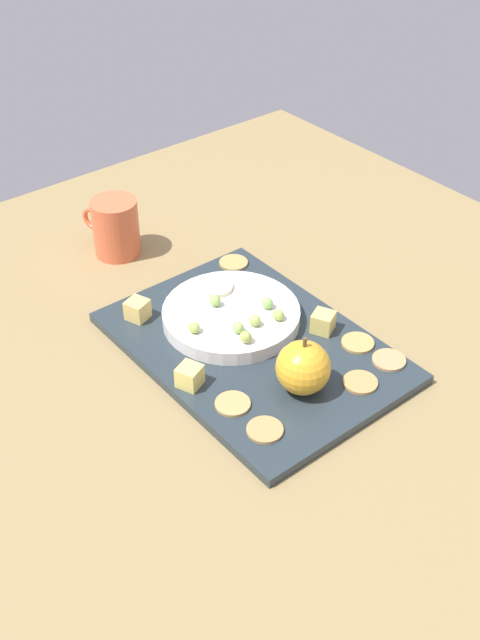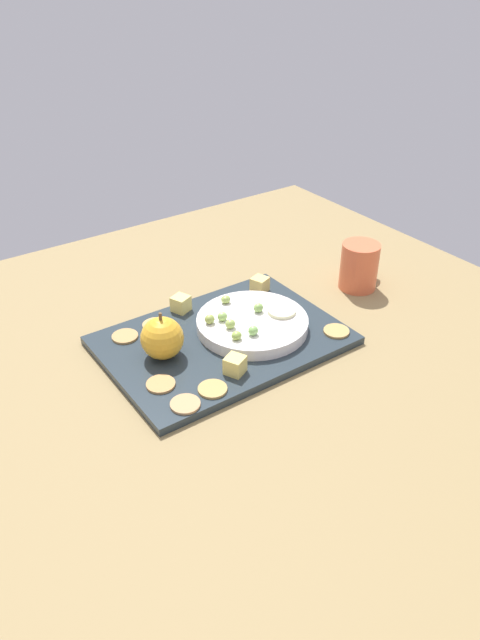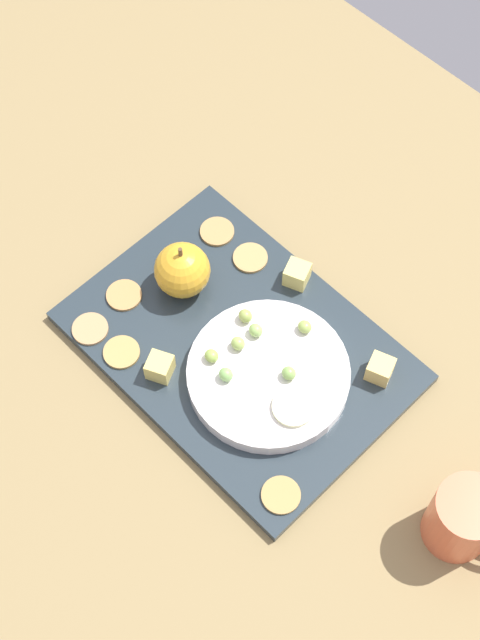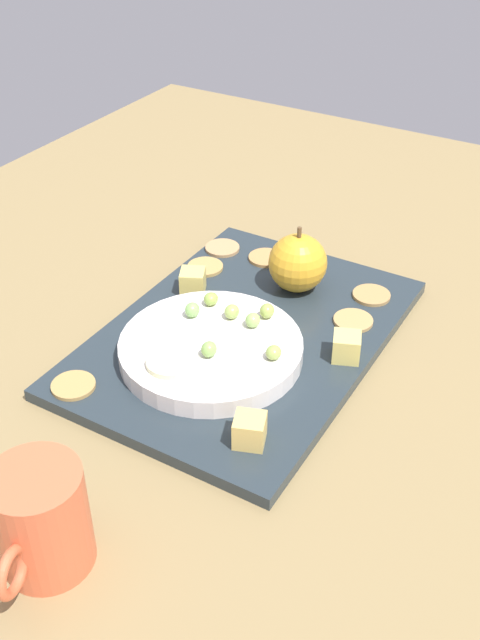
{
  "view_description": "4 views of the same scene",
  "coord_description": "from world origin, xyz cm",
  "px_view_note": "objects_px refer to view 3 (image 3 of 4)",
  "views": [
    {
      "loc": [
        56.81,
        -53.69,
        72.0
      ],
      "look_at": [
        -6.73,
        -2.49,
        8.99
      ],
      "focal_mm": 43.77,
      "sensor_mm": 36.0,
      "label": 1
    },
    {
      "loc": [
        39.92,
        66.24,
        61.62
      ],
      "look_at": [
        -6.85,
        -0.35,
        9.64
      ],
      "focal_mm": 33.22,
      "sensor_mm": 36.0,
      "label": 2
    },
    {
      "loc": [
        -41.14,
        33.84,
        105.17
      ],
      "look_at": [
        -3.68,
        -3.07,
        9.86
      ],
      "focal_mm": 52.7,
      "sensor_mm": 36.0,
      "label": 3
    },
    {
      "loc": [
        -61.38,
        -34.95,
        54.35
      ],
      "look_at": [
        -6.38,
        -2.63,
        9.11
      ],
      "focal_mm": 42.26,
      "sensor_mm": 36.0,
      "label": 4
    }
  ],
  "objects_px": {
    "grape_5": "(212,356)",
    "grape_6": "(305,327)",
    "grape_4": "(245,316)",
    "platter": "(239,347)",
    "grape_2": "(289,373)",
    "grape_0": "(256,330)",
    "cracker_3": "(90,329)",
    "cracker_5": "(281,495)",
    "cracker_2": "(217,232)",
    "cracker_1": "(124,295)",
    "cup": "(463,519)",
    "cheese_cube_0": "(380,369)",
    "cracker_4": "(250,258)",
    "apple_slice_0": "(296,404)",
    "serving_dish": "(268,375)",
    "cheese_cube_2": "(160,367)",
    "cracker_0": "(122,352)",
    "apple_whole": "(182,270)",
    "grape_3": "(226,375)",
    "grape_1": "(238,343)",
    "cheese_cube_1": "(297,274)"
  },
  "relations": [
    {
      "from": "apple_slice_0",
      "to": "serving_dish",
      "type": "bearing_deg",
      "value": -9.57
    },
    {
      "from": "serving_dish",
      "to": "grape_1",
      "type": "xyz_separation_m",
      "value": [
        0.05,
        0.0,
        0.02
      ]
    },
    {
      "from": "cracker_2",
      "to": "grape_2",
      "type": "distance_m",
      "value": 0.23
    },
    {
      "from": "cracker_1",
      "to": "platter",
      "type": "bearing_deg",
      "value": -159.81
    },
    {
      "from": "grape_0",
      "to": "grape_2",
      "type": "distance_m",
      "value": 0.07
    },
    {
      "from": "grape_5",
      "to": "cracker_0",
      "type": "bearing_deg",
      "value": 36.23
    },
    {
      "from": "cracker_0",
      "to": "apple_slice_0",
      "type": "distance_m",
      "value": 0.22
    },
    {
      "from": "cracker_2",
      "to": "grape_1",
      "type": "height_order",
      "value": "grape_1"
    },
    {
      "from": "grape_4",
      "to": "cup",
      "type": "distance_m",
      "value": 0.33
    },
    {
      "from": "grape_2",
      "to": "grape_4",
      "type": "relative_size",
      "value": 1.0
    },
    {
      "from": "cheese_cube_0",
      "to": "grape_3",
      "type": "relative_size",
      "value": 1.63
    },
    {
      "from": "grape_6",
      "to": "platter",
      "type": "bearing_deg",
      "value": 51.84
    },
    {
      "from": "grape_0",
      "to": "cup",
      "type": "relative_size",
      "value": 0.17
    },
    {
      "from": "cracker_2",
      "to": "grape_3",
      "type": "xyz_separation_m",
      "value": [
        -0.16,
        0.14,
        0.03
      ]
    },
    {
      "from": "grape_3",
      "to": "grape_5",
      "type": "xyz_separation_m",
      "value": [
        0.03,
        -0.01,
        -0.0
      ]
    },
    {
      "from": "cracker_3",
      "to": "cracker_5",
      "type": "bearing_deg",
      "value": -177.18
    },
    {
      "from": "grape_6",
      "to": "grape_0",
      "type": "bearing_deg",
      "value": 50.47
    },
    {
      "from": "cup",
      "to": "cheese_cube_1",
      "type": "bearing_deg",
      "value": -16.86
    },
    {
      "from": "grape_2",
      "to": "cracker_5",
      "type": "bearing_deg",
      "value": 130.83
    },
    {
      "from": "apple_whole",
      "to": "cracker_0",
      "type": "relative_size",
      "value": 1.56
    },
    {
      "from": "platter",
      "to": "grape_2",
      "type": "xyz_separation_m",
      "value": [
        -0.08,
        -0.0,
        0.03
      ]
    },
    {
      "from": "grape_5",
      "to": "grape_6",
      "type": "bearing_deg",
      "value": -115.29
    },
    {
      "from": "cheese_cube_1",
      "to": "apple_slice_0",
      "type": "relative_size",
      "value": 0.58
    },
    {
      "from": "platter",
      "to": "grape_4",
      "type": "relative_size",
      "value": 22.7
    },
    {
      "from": "grape_0",
      "to": "cracker_4",
      "type": "bearing_deg",
      "value": -41.89
    },
    {
      "from": "serving_dish",
      "to": "cracker_2",
      "type": "relative_size",
      "value": 4.33
    },
    {
      "from": "grape_5",
      "to": "grape_2",
      "type": "bearing_deg",
      "value": -148.98
    },
    {
      "from": "cheese_cube_2",
      "to": "grape_2",
      "type": "bearing_deg",
      "value": -140.27
    },
    {
      "from": "apple_whole",
      "to": "cracker_0",
      "type": "height_order",
      "value": "apple_whole"
    },
    {
      "from": "platter",
      "to": "apple_slice_0",
      "type": "bearing_deg",
      "value": 171.5
    },
    {
      "from": "cracker_0",
      "to": "grape_0",
      "type": "xyz_separation_m",
      "value": [
        -0.1,
        -0.12,
        0.03
      ]
    },
    {
      "from": "cheese_cube_2",
      "to": "grape_6",
      "type": "height_order",
      "value": "grape_6"
    },
    {
      "from": "grape_6",
      "to": "cheese_cube_0",
      "type": "bearing_deg",
      "value": -163.88
    },
    {
      "from": "apple_whole",
      "to": "grape_4",
      "type": "height_order",
      "value": "apple_whole"
    },
    {
      "from": "cracker_2",
      "to": "cracker_1",
      "type": "bearing_deg",
      "value": 85.19
    },
    {
      "from": "cup",
      "to": "cracker_3",
      "type": "bearing_deg",
      "value": 15.06
    },
    {
      "from": "cracker_3",
      "to": "grape_1",
      "type": "distance_m",
      "value": 0.18
    },
    {
      "from": "apple_whole",
      "to": "grape_0",
      "type": "bearing_deg",
      "value": -176.43
    },
    {
      "from": "cracker_0",
      "to": "grape_3",
      "type": "xyz_separation_m",
      "value": [
        -0.12,
        -0.06,
        0.03
      ]
    },
    {
      "from": "cheese_cube_0",
      "to": "grape_2",
      "type": "xyz_separation_m",
      "value": [
        0.07,
        0.08,
        0.01
      ]
    },
    {
      "from": "grape_5",
      "to": "apple_slice_0",
      "type": "relative_size",
      "value": 0.35
    },
    {
      "from": "apple_whole",
      "to": "grape_4",
      "type": "distance_m",
      "value": 0.1
    },
    {
      "from": "cracker_2",
      "to": "grape_4",
      "type": "relative_size",
      "value": 2.55
    },
    {
      "from": "grape_3",
      "to": "grape_5",
      "type": "relative_size",
      "value": 1.0
    },
    {
      "from": "cracker_0",
      "to": "grape_6",
      "type": "relative_size",
      "value": 2.55
    },
    {
      "from": "grape_6",
      "to": "cup",
      "type": "xyz_separation_m",
      "value": [
        -0.28,
        0.05,
        0.01
      ]
    },
    {
      "from": "grape_4",
      "to": "platter",
      "type": "bearing_deg",
      "value": 116.91
    },
    {
      "from": "cheese_cube_1",
      "to": "grape_0",
      "type": "relative_size",
      "value": 1.63
    },
    {
      "from": "cheese_cube_1",
      "to": "apple_whole",
      "type": "bearing_deg",
      "value": 48.19
    },
    {
      "from": "apple_whole",
      "to": "grape_0",
      "type": "xyz_separation_m",
      "value": [
        -0.12,
        -0.01,
        -0.01
      ]
    }
  ]
}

